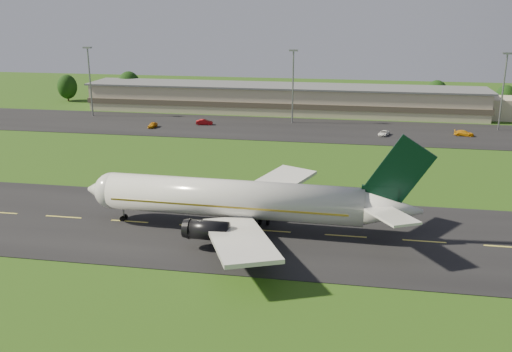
% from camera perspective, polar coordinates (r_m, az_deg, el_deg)
% --- Properties ---
extents(ground, '(360.00, 360.00, 0.00)m').
position_cam_1_polar(ground, '(86.80, -5.77, -5.06)').
color(ground, '#1E4310').
rests_on(ground, ground).
extents(taxiway, '(220.00, 30.00, 0.10)m').
position_cam_1_polar(taxiway, '(86.78, -5.77, -5.03)').
color(taxiway, black).
rests_on(taxiway, ground).
extents(apron, '(260.00, 30.00, 0.10)m').
position_cam_1_polar(apron, '(154.44, 1.45, 4.81)').
color(apron, black).
rests_on(apron, ground).
extents(airliner, '(51.27, 42.17, 15.57)m').
position_cam_1_polar(airliner, '(83.72, -1.75, -2.41)').
color(airliner, silver).
rests_on(airliner, ground).
extents(terminal, '(145.00, 16.00, 8.40)m').
position_cam_1_polar(terminal, '(176.56, 4.73, 7.59)').
color(terminal, '#C2B394').
rests_on(terminal, ground).
extents(light_mast_west, '(2.40, 1.20, 20.35)m').
position_cam_1_polar(light_mast_west, '(176.51, -16.32, 9.84)').
color(light_mast_west, gray).
rests_on(light_mast_west, ground).
extents(light_mast_centre, '(2.40, 1.20, 20.35)m').
position_cam_1_polar(light_mast_centre, '(159.53, 3.72, 9.79)').
color(light_mast_centre, gray).
rests_on(light_mast_centre, ground).
extents(light_mast_east, '(2.40, 1.20, 20.35)m').
position_cam_1_polar(light_mast_east, '(162.92, 23.55, 8.59)').
color(light_mast_east, gray).
rests_on(light_mast_east, ground).
extents(tree_line, '(199.62, 10.27, 10.57)m').
position_cam_1_polar(tree_line, '(185.58, 12.80, 8.04)').
color(tree_line, black).
rests_on(tree_line, ground).
extents(service_vehicle_a, '(1.74, 4.18, 1.41)m').
position_cam_1_polar(service_vehicle_a, '(157.26, -10.30, 5.05)').
color(service_vehicle_a, '#BF7A0B').
rests_on(service_vehicle_a, apron).
extents(service_vehicle_b, '(4.76, 2.26, 1.50)m').
position_cam_1_polar(service_vehicle_b, '(158.95, -5.18, 5.39)').
color(service_vehicle_b, maroon).
rests_on(service_vehicle_b, apron).
extents(service_vehicle_c, '(3.33, 4.81, 1.22)m').
position_cam_1_polar(service_vehicle_c, '(148.88, 12.66, 4.21)').
color(service_vehicle_c, white).
rests_on(service_vehicle_c, apron).
extents(service_vehicle_d, '(5.09, 2.66, 1.41)m').
position_cam_1_polar(service_vehicle_d, '(154.10, 20.08, 4.05)').
color(service_vehicle_d, orange).
rests_on(service_vehicle_d, apron).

